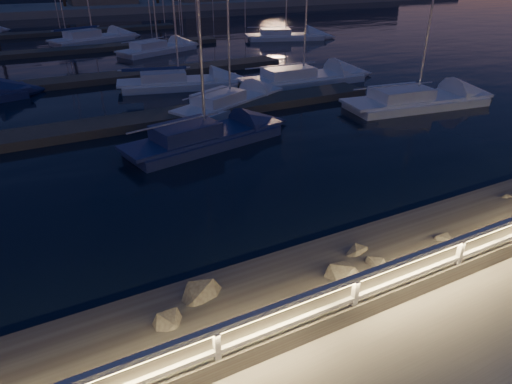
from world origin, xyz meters
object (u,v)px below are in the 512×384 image
Objects in this scene: sailboat_g at (176,81)px; sailboat_k at (156,48)px; sailboat_b at (201,137)px; guard_rail at (427,260)px; sailboat_c at (228,102)px; sailboat_d at (413,99)px; sailboat_h at (300,77)px; sailboat_n at (91,38)px; sailboat_l at (283,35)px.

sailboat_k is at bearing 92.88° from sailboat_g.
sailboat_k reaches higher than sailboat_b.
sailboat_c is (2.84, 16.45, -0.98)m from guard_rail.
sailboat_d is 14.17m from sailboat_g.
sailboat_h reaches higher than sailboat_d.
sailboat_g is at bearing 75.58° from sailboat_c.
sailboat_g reaches higher than sailboat_k.
sailboat_n is at bearing 118.67° from sailboat_d.
sailboat_d is 23.60m from sailboat_k.
sailboat_c is 10.06m from sailboat_d.
sailboat_l is (17.88, 35.72, -0.97)m from guard_rail.
sailboat_b is 12.36m from sailboat_d.
sailboat_k is at bearing 82.85° from guard_rail.
sailboat_c is at bearing -153.55° from sailboat_h.
sailboat_d is 32.68m from sailboat_n.
sailboat_d is at bearing -50.30° from sailboat_c.
sailboat_n reaches higher than guard_rail.
sailboat_k is (4.32, 34.39, -0.97)m from guard_rail.
sailboat_c is at bearing -107.66° from sailboat_l.
sailboat_b is 0.87× the size of sailboat_n.
sailboat_h reaches higher than sailboat_l.
sailboat_d reaches higher than guard_rail.
sailboat_l is 0.95× the size of sailboat_n.
sailboat_d is at bearing -89.39° from sailboat_n.
sailboat_h is (9.76, 7.35, 0.00)m from sailboat_b.
sailboat_h is (9.27, 19.32, -0.95)m from guard_rail.
sailboat_b is (-0.49, 11.96, -0.95)m from guard_rail.
sailboat_g is at bearing 85.17° from guard_rail.
sailboat_l reaches higher than sailboat_b.
sailboat_l is at bearing 54.58° from sailboat_g.
sailboat_l is (15.04, 19.27, 0.01)m from sailboat_c.
sailboat_h reaches higher than sailboat_c.
sailboat_d is at bearing 45.39° from guard_rail.
sailboat_b is 10.37m from sailboat_g.
sailboat_g is 0.89× the size of sailboat_h.
guard_rail is 12.01m from sailboat_b.
sailboat_l is (6.01, 23.68, -0.01)m from sailboat_d.
guard_rail is 3.48× the size of sailboat_k.
sailboat_d is (11.87, 12.03, -0.96)m from guard_rail.
sailboat_b is 12.22m from sailboat_h.
sailboat_b is at bearing -150.75° from sailboat_c.
sailboat_g reaches higher than sailboat_c.
sailboat_c is (3.32, 4.49, -0.02)m from sailboat_b.
sailboat_k is 0.94× the size of sailboat_l.
sailboat_h is 1.06× the size of sailboat_l.
guard_rail is at bearing -113.18° from sailboat_h.
sailboat_h is (7.41, -2.75, 0.01)m from sailboat_g.
sailboat_b is 0.97× the size of sailboat_g.
sailboat_h reaches higher than guard_rail.
sailboat_g is at bearing -105.86° from sailboat_n.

